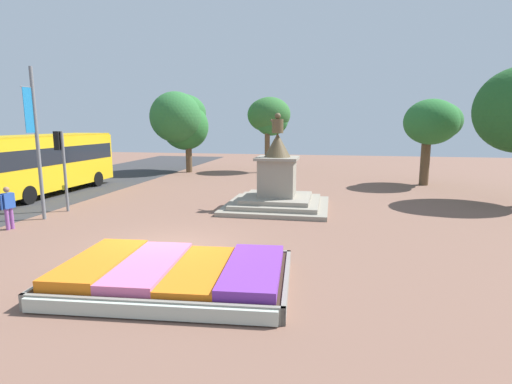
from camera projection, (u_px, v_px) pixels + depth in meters
name	position (u px, v px, depth m)	size (l,w,h in m)	color
ground_plane	(168.00, 250.00, 12.22)	(75.44, 75.44, 0.00)	brown
flower_planter	(172.00, 274.00, 9.56)	(5.74, 4.02, 0.59)	#38281C
statue_monument	(277.00, 188.00, 18.15)	(4.61, 4.61, 4.28)	gray
traffic_light_mid_block	(61.00, 157.00, 17.20)	(0.41, 0.30, 3.49)	slate
banner_pole	(37.00, 141.00, 15.58)	(0.14, 0.61, 5.97)	slate
city_bus	(43.00, 160.00, 21.46)	(2.66, 9.42, 3.21)	gold
pedestrian_near_planter	(8.00, 205.00, 14.44)	(0.29, 0.56, 1.58)	#8C4C99
park_tree_far_left	(433.00, 122.00, 24.28)	(3.68, 4.19, 5.26)	brown
park_tree_far_right	(269.00, 116.00, 31.13)	(3.40, 3.32, 5.82)	brown
park_tree_street_side	(181.00, 119.00, 30.89)	(4.08, 5.46, 6.16)	brown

